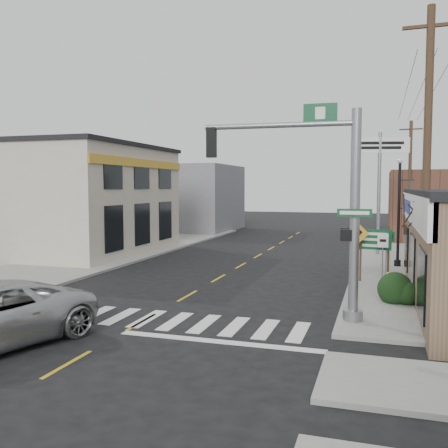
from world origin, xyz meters
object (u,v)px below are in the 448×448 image
(fire_hydrant, at_px, (388,279))
(guide_sign, at_px, (375,245))
(traffic_signal_pole, at_px, (329,192))
(dance_center_sign, at_px, (380,164))
(utility_pole_near, at_px, (427,158))
(bare_tree, at_px, (423,204))
(utility_pole_far, at_px, (410,184))
(lamp_post, at_px, (400,204))

(fire_hydrant, bearing_deg, guide_sign, 117.71)
(traffic_signal_pole, height_order, guide_sign, traffic_signal_pole)
(traffic_signal_pole, height_order, dance_center_sign, dance_center_sign)
(guide_sign, height_order, utility_pole_near, utility_pole_near)
(dance_center_sign, bearing_deg, bare_tree, -96.44)
(bare_tree, distance_m, utility_pole_far, 16.85)
(bare_tree, bearing_deg, dance_center_sign, 96.63)
(lamp_post, bearing_deg, utility_pole_near, -101.32)
(utility_pole_near, bearing_deg, fire_hydrant, 106.27)
(bare_tree, relative_size, utility_pole_near, 0.46)
(lamp_post, distance_m, dance_center_sign, 5.25)
(lamp_post, relative_size, dance_center_sign, 0.76)
(fire_hydrant, xyz_separation_m, bare_tree, (1.07, -2.61, 3.26))
(fire_hydrant, relative_size, lamp_post, 0.11)
(traffic_signal_pole, height_order, utility_pole_near, utility_pole_near)
(utility_pole_near, height_order, utility_pole_far, utility_pole_near)
(fire_hydrant, bearing_deg, utility_pole_far, 84.09)
(bare_tree, relative_size, utility_pole_far, 0.53)
(lamp_post, bearing_deg, traffic_signal_pole, -115.92)
(fire_hydrant, distance_m, dance_center_sign, 11.94)
(utility_pole_far, bearing_deg, utility_pole_near, -85.40)
(traffic_signal_pole, height_order, lamp_post, traffic_signal_pole)
(dance_center_sign, distance_m, utility_pole_near, 14.81)
(fire_hydrant, bearing_deg, utility_pole_near, -75.66)
(dance_center_sign, bearing_deg, utility_pole_far, 47.82)
(lamp_post, bearing_deg, utility_pole_far, 70.30)
(dance_center_sign, bearing_deg, utility_pole_near, -97.21)
(fire_hydrant, height_order, utility_pole_near, utility_pole_near)
(fire_hydrant, bearing_deg, lamp_post, 84.26)
(traffic_signal_pole, relative_size, dance_center_sign, 0.90)
(guide_sign, xyz_separation_m, utility_pole_far, (2.06, 13.08, 2.77))
(guide_sign, height_order, dance_center_sign, dance_center_sign)
(utility_pole_near, bearing_deg, traffic_signal_pole, -148.32)
(traffic_signal_pole, xyz_separation_m, utility_pole_far, (3.43, 19.94, 0.36))
(traffic_signal_pole, distance_m, guide_sign, 7.40)
(fire_hydrant, bearing_deg, traffic_signal_pole, -108.87)
(dance_center_sign, xyz_separation_m, utility_pole_near, (1.51, -14.73, -0.47))
(traffic_signal_pole, bearing_deg, bare_tree, 43.85)
(dance_center_sign, xyz_separation_m, bare_tree, (1.55, -13.32, -2.00))
(fire_hydrant, height_order, bare_tree, bare_tree)
(guide_sign, height_order, lamp_post, lamp_post)
(dance_center_sign, height_order, utility_pole_near, utility_pole_near)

